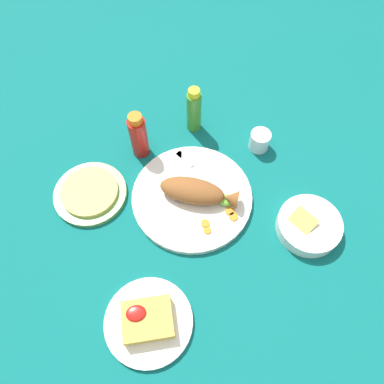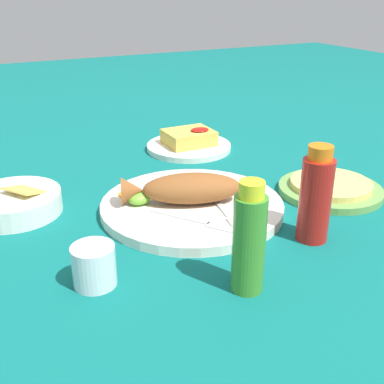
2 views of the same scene
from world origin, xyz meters
TOP-DOWN VIEW (x-y plane):
  - ground_plane at (0.00, 0.00)m, footprint 4.00×4.00m
  - main_plate at (0.00, 0.00)m, footprint 0.34×0.34m
  - fried_fish at (-0.01, 0.00)m, footprint 0.23×0.14m
  - fork_near at (0.03, -0.08)m, footprint 0.05×0.18m
  - fork_far at (-0.02, -0.09)m, footprint 0.12×0.16m
  - carrot_slice_near at (-0.02, 0.09)m, footprint 0.02×0.02m
  - carrot_slice_mid at (-0.02, 0.11)m, footprint 0.02×0.02m
  - carrot_slice_far at (-0.10, 0.07)m, footprint 0.03×0.03m
  - carrot_slice_extra at (-0.10, 0.08)m, footprint 0.03×0.03m
  - lime_wedge_main at (-0.09, 0.04)m, footprint 0.04×0.04m
  - hot_sauce_bottle_red at (0.13, -0.19)m, footprint 0.05×0.05m
  - hot_sauce_bottle_green at (-0.05, -0.26)m, footprint 0.05×0.05m
  - salt_cup at (-0.23, -0.15)m, footprint 0.06×0.06m
  - side_plate_fries at (0.16, 0.32)m, footprint 0.21×0.21m
  - fries_pile at (0.16, 0.32)m, footprint 0.12×0.10m
  - guacamole_bowl at (-0.30, 0.14)m, footprint 0.17×0.17m
  - tortilla_plate at (0.29, -0.06)m, footprint 0.21×0.21m
  - tortilla_stack at (0.29, -0.06)m, footprint 0.16×0.16m

SIDE VIEW (x-z plane):
  - ground_plane at x=0.00m, z-range 0.00..0.00m
  - side_plate_fries at x=0.16m, z-range 0.00..0.01m
  - tortilla_plate at x=0.29m, z-range 0.00..0.01m
  - main_plate at x=0.00m, z-range 0.00..0.02m
  - fork_near at x=0.03m, z-range 0.02..0.02m
  - fork_far at x=-0.02m, z-range 0.02..0.02m
  - carrot_slice_near at x=-0.02m, z-range 0.02..0.02m
  - carrot_slice_mid at x=-0.02m, z-range 0.02..0.02m
  - carrot_slice_far at x=-0.10m, z-range 0.02..0.02m
  - carrot_slice_extra at x=-0.10m, z-range 0.02..0.02m
  - tortilla_stack at x=0.29m, z-range 0.01..0.03m
  - guacamole_bowl at x=-0.30m, z-range 0.00..0.05m
  - salt_cup at x=-0.23m, z-range 0.00..0.06m
  - lime_wedge_main at x=-0.09m, z-range 0.02..0.04m
  - fries_pile at x=0.16m, z-range 0.01..0.05m
  - fried_fish at x=-0.01m, z-range 0.02..0.07m
  - hot_sauce_bottle_green at x=-0.05m, z-range 0.00..0.16m
  - hot_sauce_bottle_red at x=0.13m, z-range 0.00..0.16m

